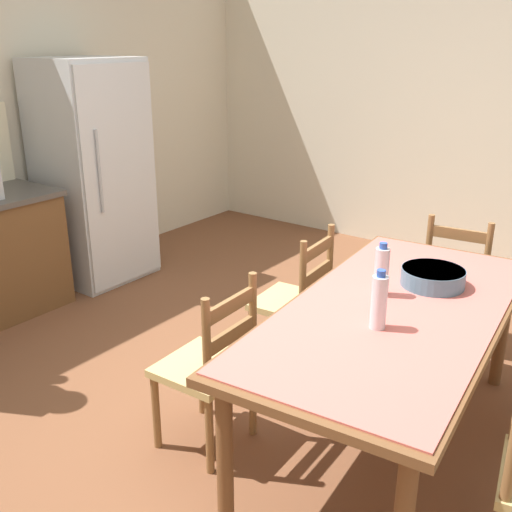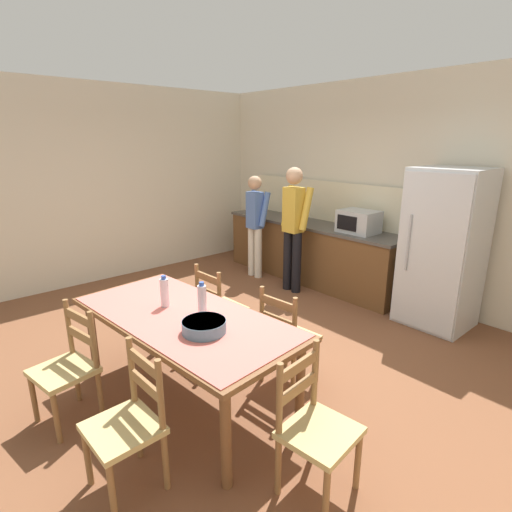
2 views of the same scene
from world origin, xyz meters
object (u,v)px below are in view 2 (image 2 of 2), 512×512
chair_side_far_left (219,309)px  person_at_counter (294,223)px  refrigerator (443,249)px  microwave (358,222)px  bottle_near_centre (164,292)px  chair_side_near_right (129,424)px  chair_head_end (315,428)px  person_at_sink (255,221)px  chair_side_near_left (68,368)px  chair_side_far_right (287,338)px  dining_table (184,324)px  bottle_off_centre (202,299)px  serving_bowl (204,326)px

chair_side_far_left → person_at_counter: person_at_counter is taller
refrigerator → microwave: size_ratio=3.64×
bottle_near_centre → chair_side_near_right: bearing=-42.4°
chair_head_end → person_at_sink: size_ratio=0.57×
chair_side_near_left → chair_side_far_left: bearing=84.7°
chair_side_near_left → chair_side_far_right: bearing=54.1°
chair_side_far_left → person_at_counter: (-0.66, 1.78, 0.54)m
bottle_near_centre → person_at_counter: size_ratio=0.15×
chair_side_far_left → person_at_counter: size_ratio=0.52×
person_at_sink → person_at_counter: person_at_counter is taller
dining_table → person_at_sink: bearing=128.6°
bottle_off_centre → chair_side_near_left: bearing=-117.3°
chair_side_far_left → person_at_sink: size_ratio=0.57×
person_at_counter → chair_side_near_right: bearing=-152.3°
bottle_near_centre → serving_bowl: bearing=-1.7°
bottle_off_centre → chair_side_far_left: (-0.60, 0.59, -0.45)m
serving_bowl → chair_side_far_right: bearing=88.1°
bottle_near_centre → bottle_off_centre: (0.34, 0.15, 0.00)m
chair_side_far_right → person_at_sink: person_at_sink is taller
chair_head_end → person_at_counter: (-2.46, 2.39, 0.54)m
chair_side_near_right → bottle_near_centre: bearing=136.0°
chair_side_far_right → chair_side_near_left: same height
chair_side_near_right → chair_side_far_left: size_ratio=1.00×
microwave → chair_side_far_right: bearing=-68.9°
chair_side_near_right → chair_head_end: same height
dining_table → bottle_off_centre: bearing=54.4°
chair_side_near_left → person_at_counter: 3.43m
chair_side_near_right → chair_side_far_right: same height
dining_table → chair_side_far_left: chair_side_far_left is taller
bottle_off_centre → person_at_counter: person_at_counter is taller
serving_bowl → chair_head_end: size_ratio=0.35×
serving_bowl → chair_side_far_left: chair_side_far_left is taller
dining_table → chair_side_near_left: size_ratio=2.28×
refrigerator → serving_bowl: bearing=-96.2°
dining_table → serving_bowl: size_ratio=6.47×
serving_bowl → microwave: bearing=105.2°
dining_table → bottle_near_centre: 0.32m
serving_bowl → chair_side_near_left: (-0.74, -0.76, -0.38)m
dining_table → chair_side_far_right: bearing=64.3°
bottle_near_centre → serving_bowl: size_ratio=0.84×
bottle_near_centre → chair_side_near_right: size_ratio=0.30×
bottle_near_centre → person_at_sink: size_ratio=0.17×
chair_side_far_left → chair_side_far_right: (0.90, 0.08, 0.00)m
refrigerator → serving_bowl: (-0.33, -3.03, -0.09)m
chair_side_far_right → chair_side_near_left: bearing=59.4°
chair_side_far_left → chair_side_near_left: same height
dining_table → chair_head_end: size_ratio=2.28×
microwave → person_at_counter: 0.87m
person_at_sink → chair_side_far_right: bearing=-125.8°
chair_side_near_right → chair_side_far_left: (-1.03, 1.44, 0.00)m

